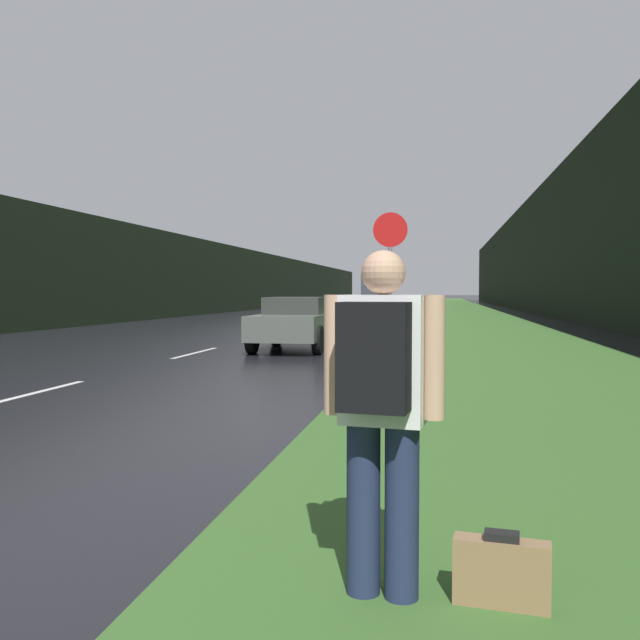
% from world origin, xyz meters
% --- Properties ---
extents(grass_verge, '(6.00, 240.00, 0.02)m').
position_xyz_m(grass_verge, '(7.58, 40.00, 0.01)').
color(grass_verge, '#386028').
rests_on(grass_verge, ground_plane).
extents(lane_stripe_b, '(0.12, 3.00, 0.01)m').
position_xyz_m(lane_stripe_b, '(0.00, 8.63, 0.00)').
color(lane_stripe_b, silver).
rests_on(lane_stripe_b, ground_plane).
extents(lane_stripe_c, '(0.12, 3.00, 0.01)m').
position_xyz_m(lane_stripe_c, '(0.00, 15.63, 0.00)').
color(lane_stripe_c, silver).
rests_on(lane_stripe_c, ground_plane).
extents(lane_stripe_d, '(0.12, 3.00, 0.01)m').
position_xyz_m(lane_stripe_d, '(0.00, 22.63, 0.00)').
color(lane_stripe_d, silver).
rests_on(lane_stripe_d, ground_plane).
extents(treeline_far_side, '(2.00, 140.00, 5.05)m').
position_xyz_m(treeline_far_side, '(-10.58, 50.00, 2.52)').
color(treeline_far_side, black).
rests_on(treeline_far_side, ground_plane).
extents(treeline_near_side, '(2.00, 140.00, 8.69)m').
position_xyz_m(treeline_near_side, '(13.58, 50.00, 4.34)').
color(treeline_near_side, black).
rests_on(treeline_near_side, ground_plane).
extents(stop_sign, '(0.60, 0.07, 2.92)m').
position_xyz_m(stop_sign, '(5.18, 11.39, 1.73)').
color(stop_sign, slate).
rests_on(stop_sign, ground_plane).
extents(hitchhiker_with_backpack, '(0.60, 0.45, 1.74)m').
position_xyz_m(hitchhiker_with_backpack, '(5.78, 2.79, 1.00)').
color(hitchhiker_with_backpack, '#1E2847').
rests_on(hitchhiker_with_backpack, ground_plane).
extents(suitcase, '(0.47, 0.18, 0.38)m').
position_xyz_m(suitcase, '(6.36, 2.81, 0.18)').
color(suitcase, olive).
rests_on(suitcase, ground_plane).
extents(car_passing_near, '(1.86, 4.06, 1.39)m').
position_xyz_m(car_passing_near, '(2.29, 16.97, 0.72)').
color(car_passing_near, '#4C514C').
rests_on(car_passing_near, ground_plane).
extents(delivery_truck, '(2.61, 7.62, 3.59)m').
position_xyz_m(delivery_truck, '(-2.29, 84.98, 1.88)').
color(delivery_truck, black).
rests_on(delivery_truck, ground_plane).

